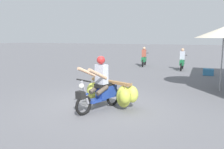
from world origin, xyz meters
TOP-DOWN VIEW (x-y plane):
  - ground_plane at (0.00, 0.00)m, footprint 120.00×120.00m
  - motorbike_main_loaded at (0.27, -0.13)m, footprint 1.84×1.83m
  - motorbike_distant_ahead_left at (-1.15, 10.03)m, footprint 0.50×1.62m
  - motorbike_distant_ahead_right at (1.61, 8.95)m, footprint 0.50×1.62m
  - market_umbrella_near_shop at (3.53, 3.54)m, footprint 2.15×2.15m
  - produce_crate at (3.16, 7.40)m, footprint 0.56×0.40m

SIDE VIEW (x-z plane):
  - ground_plane at x=0.00m, z-range 0.00..0.00m
  - produce_crate at x=3.16m, z-range 0.00..0.36m
  - motorbike_main_loaded at x=0.27m, z-range -0.28..1.30m
  - motorbike_distant_ahead_left at x=-1.15m, z-range -0.13..1.27m
  - motorbike_distant_ahead_right at x=1.61m, z-range -0.13..1.27m
  - market_umbrella_near_shop at x=3.53m, z-range 1.03..3.54m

